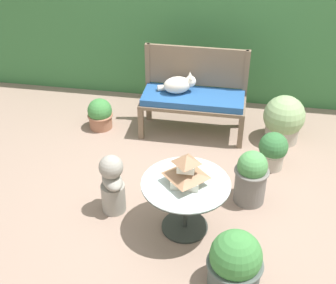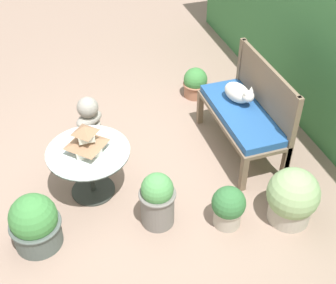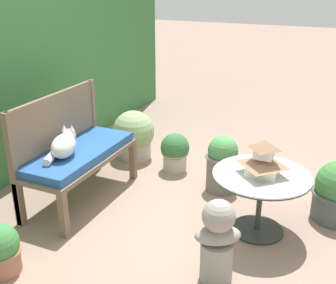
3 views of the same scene
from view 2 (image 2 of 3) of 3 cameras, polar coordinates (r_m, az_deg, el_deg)
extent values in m
plane|color=gray|center=(4.77, -2.62, -4.60)|extent=(30.00, 30.00, 0.00)
cube|color=brown|center=(5.39, 3.94, 4.11)|extent=(0.06, 0.06, 0.39)
cube|color=brown|center=(4.59, 9.19, -3.94)|extent=(0.06, 0.06, 0.39)
cube|color=brown|center=(5.55, 8.28, 4.92)|extent=(0.06, 0.06, 0.39)
cube|color=brown|center=(4.78, 14.05, -2.70)|extent=(0.06, 0.06, 0.39)
cube|color=brown|center=(4.93, 8.93, 2.87)|extent=(1.21, 0.51, 0.04)
cube|color=#23518E|center=(4.89, 9.00, 3.42)|extent=(1.17, 0.47, 0.08)
cube|color=brown|center=(5.39, 8.67, 7.59)|extent=(0.06, 0.06, 1.00)
cube|color=brown|center=(4.59, 14.75, 0.10)|extent=(0.06, 0.06, 1.00)
cube|color=brown|center=(4.83, 11.88, 6.67)|extent=(1.17, 0.04, 0.47)
ellipsoid|color=silver|center=(4.96, 8.43, 5.99)|extent=(0.37, 0.29, 0.20)
sphere|color=silver|center=(4.86, 9.73, 5.51)|extent=(0.13, 0.13, 0.13)
cone|color=silver|center=(4.84, 10.13, 6.40)|extent=(0.05, 0.05, 0.06)
cone|color=silver|center=(4.79, 9.53, 6.13)|extent=(0.05, 0.05, 0.06)
cylinder|color=silver|center=(5.12, 8.04, 6.35)|extent=(0.19, 0.12, 0.07)
cylinder|color=#2D332D|center=(4.70, -9.07, -5.81)|extent=(0.43, 0.43, 0.02)
cylinder|color=#2D332D|center=(4.53, -9.38, -3.63)|extent=(0.04, 0.04, 0.51)
cylinder|color=silver|center=(4.36, -9.74, -1.13)|extent=(0.78, 0.78, 0.01)
torus|color=#2D332D|center=(4.37, -9.72, -1.25)|extent=(0.78, 0.78, 0.02)
cube|color=silver|center=(4.33, -9.80, -0.68)|extent=(0.23, 0.23, 0.08)
pyramid|color=#936B4C|center=(4.29, -9.91, 0.06)|extent=(0.32, 0.32, 0.07)
cube|color=silver|center=(4.24, -10.01, 0.77)|extent=(0.14, 0.14, 0.07)
pyramid|color=#936B4C|center=(4.20, -10.12, 1.53)|extent=(0.20, 0.20, 0.07)
cylinder|color=gray|center=(5.15, -9.34, 0.92)|extent=(0.23, 0.23, 0.29)
ellipsoid|color=gray|center=(5.02, -9.59, 2.78)|extent=(0.32, 0.36, 0.12)
sphere|color=gray|center=(4.93, -9.78, 4.18)|extent=(0.23, 0.23, 0.23)
cylinder|color=#9E664C|center=(5.91, 3.32, 6.45)|extent=(0.28, 0.28, 0.18)
torus|color=#9E664C|center=(5.87, 3.35, 7.09)|extent=(0.31, 0.31, 0.03)
sphere|color=#3D7F3D|center=(5.83, 3.37, 7.62)|extent=(0.30, 0.30, 0.30)
cylinder|color=#ADA393|center=(4.33, 7.24, -8.83)|extent=(0.25, 0.25, 0.21)
torus|color=#ADA393|center=(4.26, 7.34, -8.00)|extent=(0.28, 0.28, 0.03)
sphere|color=#336B38|center=(4.21, 7.41, -7.40)|extent=(0.31, 0.31, 0.31)
cylinder|color=#4C5651|center=(4.29, -15.63, -10.59)|extent=(0.41, 0.41, 0.26)
torus|color=#4C5651|center=(4.20, -15.91, -9.57)|extent=(0.45, 0.45, 0.03)
sphere|color=#3D7F3D|center=(4.14, -16.11, -8.81)|extent=(0.41, 0.41, 0.41)
cylinder|color=slate|center=(4.26, -1.28, -7.95)|extent=(0.30, 0.30, 0.37)
torus|color=slate|center=(4.13, -1.31, -6.35)|extent=(0.34, 0.34, 0.03)
sphere|color=#4C8E4C|center=(4.09, -1.32, -5.74)|extent=(0.29, 0.29, 0.29)
cylinder|color=#ADA393|center=(4.47, 14.60, -7.90)|extent=(0.39, 0.39, 0.24)
torus|color=#ADA393|center=(4.40, 14.82, -6.97)|extent=(0.42, 0.42, 0.03)
sphere|color=#89A870|center=(4.33, 15.03, -6.10)|extent=(0.48, 0.48, 0.48)
camera|label=1|loc=(4.07, -65.39, 14.30)|focal=50.00mm
camera|label=3|loc=(6.48, -22.07, 25.35)|focal=45.00mm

